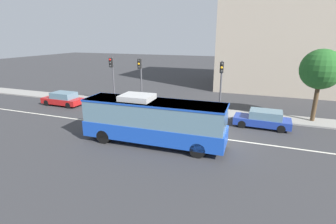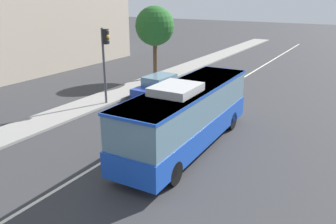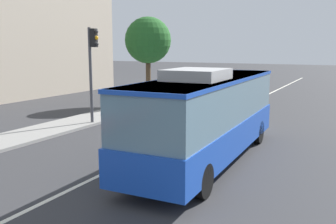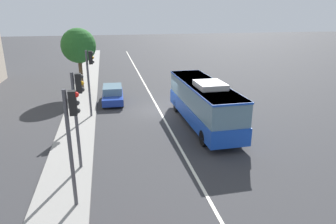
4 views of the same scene
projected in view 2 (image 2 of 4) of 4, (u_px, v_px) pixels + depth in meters
The scene contains 7 objects.
ground_plane at pixel (180, 116), 21.32m from camera, with size 160.00×160.00×0.00m, color #333335.
sidewalk_kerb at pixel (102, 99), 24.40m from camera, with size 80.00×2.51×0.14m, color gray.
lane_centre_line at pixel (180, 116), 21.32m from camera, with size 76.00×0.16×0.01m, color silver.
transit_bus at pixel (187, 113), 16.32m from camera, with size 10.06×2.74×3.46m.
sedan_blue at pixel (158, 85), 25.55m from camera, with size 4.56×1.95×1.46m.
traffic_light_far_corner at pixel (105, 53), 22.25m from camera, with size 0.34×0.62×5.20m.
street_tree_kerbside_left at pixel (155, 26), 29.04m from camera, with size 3.36×3.36×6.36m.
Camera 2 is at (-17.63, -9.61, 7.20)m, focal length 36.22 mm.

